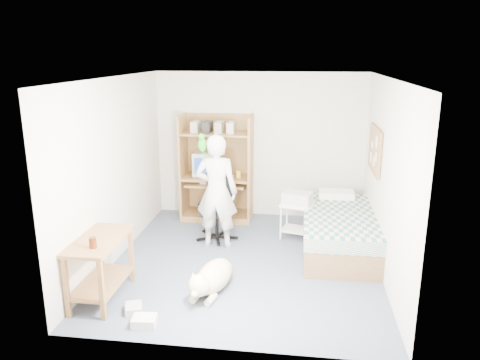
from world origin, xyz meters
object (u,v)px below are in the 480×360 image
(computer_hutch, at_px, (217,172))
(person, at_px, (217,191))
(dog, at_px, (212,277))
(printer_cart, at_px, (297,215))
(bed, at_px, (338,231))
(side_desk, at_px, (100,259))
(office_chair, at_px, (217,215))

(computer_hutch, height_order, person, computer_hutch)
(dog, height_order, printer_cart, printer_cart)
(person, xyz_separation_m, dog, (0.19, -1.39, -0.66))
(bed, height_order, side_desk, side_desk)
(bed, height_order, dog, bed)
(dog, xyz_separation_m, printer_cart, (0.99, 1.84, 0.19))
(dog, relative_size, printer_cart, 1.96)
(computer_hutch, distance_m, person, 1.24)
(person, bearing_deg, bed, -173.88)
(bed, distance_m, side_desk, 3.39)
(side_desk, bearing_deg, office_chair, 63.32)
(computer_hutch, bearing_deg, printer_cart, -29.29)
(computer_hutch, xyz_separation_m, office_chair, (0.16, -0.92, -0.46))
(computer_hutch, relative_size, bed, 0.89)
(computer_hutch, bearing_deg, bed, -29.29)
(printer_cart, bearing_deg, person, -143.91)
(bed, xyz_separation_m, dog, (-1.60, -1.49, -0.10))
(side_desk, relative_size, printer_cart, 1.77)
(dog, bearing_deg, bed, 55.98)
(dog, bearing_deg, computer_hutch, 111.62)
(office_chair, xyz_separation_m, dog, (0.24, -1.70, -0.18))
(bed, distance_m, office_chair, 1.85)
(bed, distance_m, printer_cart, 0.71)
(office_chair, distance_m, printer_cart, 1.23)
(bed, bearing_deg, person, -176.67)
(side_desk, height_order, person, person)
(computer_hutch, distance_m, printer_cart, 1.65)
(bed, relative_size, dog, 1.82)
(bed, relative_size, person, 1.19)
(bed, xyz_separation_m, person, (-1.79, -0.10, 0.56))
(dog, bearing_deg, side_desk, -152.63)
(computer_hutch, relative_size, person, 1.06)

